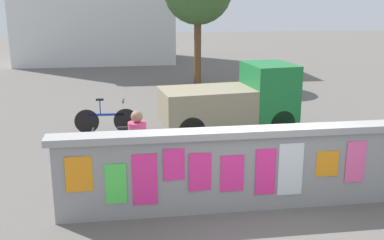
% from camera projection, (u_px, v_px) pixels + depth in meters
% --- Properties ---
extents(ground, '(60.00, 60.00, 0.00)m').
position_uv_depth(ground, '(187.00, 105.00, 16.04)').
color(ground, '#605B56').
extents(poster_wall, '(6.86, 0.42, 1.47)m').
position_uv_depth(poster_wall, '(250.00, 168.00, 8.20)').
color(poster_wall, gray).
rests_on(poster_wall, ground).
extents(auto_rickshaw_truck, '(3.75, 1.92, 1.85)m').
position_uv_depth(auto_rickshaw_truck, '(235.00, 100.00, 12.73)').
color(auto_rickshaw_truck, black).
rests_on(auto_rickshaw_truck, ground).
extents(motorcycle, '(1.90, 0.56, 0.87)m').
position_uv_depth(motorcycle, '(248.00, 157.00, 9.60)').
color(motorcycle, black).
rests_on(motorcycle, ground).
extents(bicycle_near, '(1.71, 0.44, 0.95)m').
position_uv_depth(bicycle_near, '(106.00, 120.00, 12.80)').
color(bicycle_near, black).
rests_on(bicycle_near, ground).
extents(bicycle_far, '(1.71, 0.44, 0.95)m').
position_uv_depth(bicycle_far, '(116.00, 153.00, 10.12)').
color(bicycle_far, black).
rests_on(bicycle_far, ground).
extents(person_walking, '(0.47, 0.47, 1.62)m').
position_uv_depth(person_walking, '(138.00, 144.00, 8.77)').
color(person_walking, '#338CBF').
rests_on(person_walking, ground).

